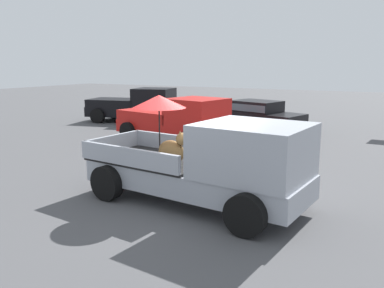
# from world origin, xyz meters

# --- Properties ---
(ground_plane) EXTENTS (80.00, 80.00, 0.00)m
(ground_plane) POSITION_xyz_m (0.00, 0.00, 0.00)
(ground_plane) COLOR #4C4C4F
(pickup_truck_main) EXTENTS (5.21, 2.65, 2.38)m
(pickup_truck_main) POSITION_xyz_m (0.46, -0.06, 0.97)
(pickup_truck_main) COLOR black
(pickup_truck_main) RESTS_ON ground
(pickup_truck_red) EXTENTS (5.06, 2.91, 1.80)m
(pickup_truck_red) POSITION_xyz_m (-3.81, 5.68, 0.87)
(pickup_truck_red) COLOR black
(pickup_truck_red) RESTS_ON ground
(pickup_truck_far) EXTENTS (5.08, 2.98, 1.80)m
(pickup_truck_far) POSITION_xyz_m (-8.60, 9.58, 0.87)
(pickup_truck_far) COLOR black
(pickup_truck_far) RESTS_ON ground
(parked_sedan_near) EXTENTS (4.62, 2.86, 1.33)m
(parked_sedan_near) POSITION_xyz_m (-2.24, 10.56, 0.74)
(parked_sedan_near) COLOR black
(parked_sedan_near) RESTS_ON ground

